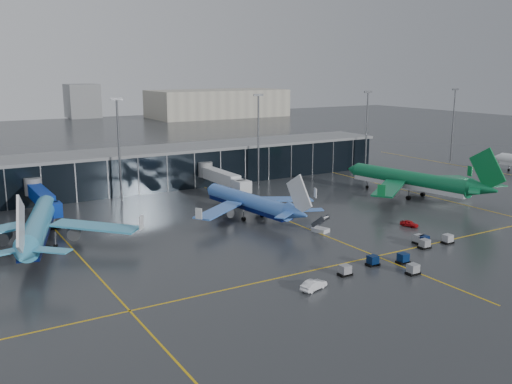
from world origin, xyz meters
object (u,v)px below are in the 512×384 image
baggage_carts (408,252)px  mobile_airstair (320,228)px  airliner_aer_lingus (410,170)px  service_van_white (314,285)px  airliner_arkefly (37,212)px  service_van_red (409,224)px  airliner_klm_near (248,192)px

baggage_carts → mobile_airstair: 20.54m
airliner_aer_lingus → service_van_white: 70.50m
airliner_arkefly → service_van_white: 53.29m
airliner_arkefly → service_van_red: size_ratio=11.44×
mobile_airstair → service_van_red: bearing=-36.7°
service_van_white → service_van_red: bearing=-81.2°
service_van_red → service_van_white: size_ratio=0.81×
baggage_carts → mobile_airstair: mobile_airstair is taller
baggage_carts → service_van_white: (-23.51, -3.95, 0.02)m
airliner_aer_lingus → service_van_red: size_ratio=11.96×
airliner_aer_lingus → airliner_arkefly: bearing=167.8°
baggage_carts → service_van_white: bearing=-170.5°
baggage_carts → service_van_red: 19.96m
airliner_klm_near → airliner_aer_lingus: (45.97, -3.29, 1.28)m
airliner_klm_near → mobile_airstair: (6.77, -17.51, -5.00)m
airliner_klm_near → service_van_red: (25.13, -23.95, -5.11)m
airliner_arkefly → baggage_carts: airliner_arkefly is taller
baggage_carts → mobile_airstair: size_ratio=8.06×
airliner_klm_near → baggage_carts: airliner_klm_near is taller
mobile_airstair → service_van_red: mobile_airstair is taller
airliner_arkefly → airliner_aer_lingus: airliner_aer_lingus is taller
service_van_red → service_van_white: 41.91m
airliner_aer_lingus → airliner_klm_near: bearing=166.5°
airliner_klm_near → baggage_carts: 39.48m
service_van_white → airliner_klm_near: bearing=-33.4°
airliner_klm_near → airliner_arkefly: bearing=172.2°
airliner_klm_near → service_van_red: 35.09m
mobile_airstair → airliner_klm_near: bearing=93.7°
airliner_arkefly → baggage_carts: bearing=-19.0°
airliner_arkefly → service_van_white: (31.18, -42.81, -5.96)m
airliner_klm_near → baggage_carts: (10.64, -37.69, -5.01)m
service_van_red → airliner_arkefly: bearing=143.0°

